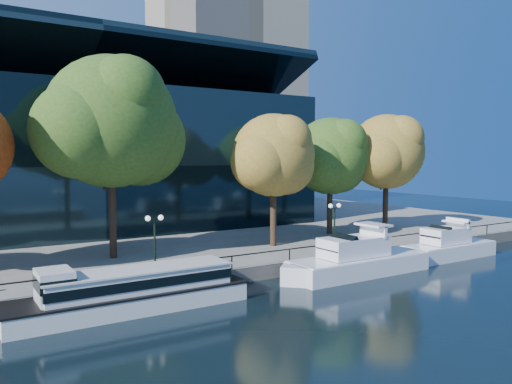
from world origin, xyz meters
TOP-DOWN VIEW (x-y plane):
  - ground at (0.00, 0.00)m, footprint 160.00×160.00m
  - promenade at (0.00, 36.38)m, footprint 90.00×67.08m
  - railing at (0.00, 3.25)m, footprint 88.20×0.08m
  - convention_building at (-4.00, 31.79)m, footprint 50.00×24.57m
  - office_tower at (28.00, 55.00)m, footprint 22.50×22.50m
  - tour_boat at (-8.33, 1.06)m, footprint 15.22×3.40m
  - cruiser_near at (8.99, 0.47)m, footprint 13.02×3.35m
  - cruiser_far at (20.20, 0.82)m, footprint 10.57×2.93m
  - tree_2 at (-5.56, 11.75)m, footprint 12.68×10.40m
  - tree_3 at (7.97, 9.48)m, footprint 9.12×7.48m
  - tree_4 at (16.75, 12.05)m, footprint 9.77×8.01m
  - tree_5 at (23.35, 10.64)m, footprint 9.91×8.13m
  - lamp_1 at (-5.16, 4.50)m, footprint 1.26×0.36m
  - lamp_2 at (10.54, 4.50)m, footprint 1.26×0.36m

SIDE VIEW (x-z plane):
  - ground at x=0.00m, z-range 0.00..0.00m
  - promenade at x=0.00m, z-range 0.00..1.00m
  - cruiser_far at x=20.20m, z-range -0.63..2.82m
  - cruiser_near at x=8.99m, z-range -0.71..3.06m
  - tour_boat at x=-8.33m, z-range -0.22..2.67m
  - railing at x=0.00m, z-range 1.44..2.43m
  - lamp_1 at x=-5.16m, z-range 1.97..6.00m
  - lamp_2 at x=10.54m, z-range 1.97..6.00m
  - convention_building at x=-4.00m, z-range -2.21..19.22m
  - tree_4 at x=16.75m, z-range 2.86..14.74m
  - tree_3 at x=7.97m, z-range 3.03..14.71m
  - tree_5 at x=23.35m, z-range 3.06..15.47m
  - tree_2 at x=-5.56m, z-range 3.53..19.16m
  - office_tower at x=28.00m, z-range 0.07..65.97m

